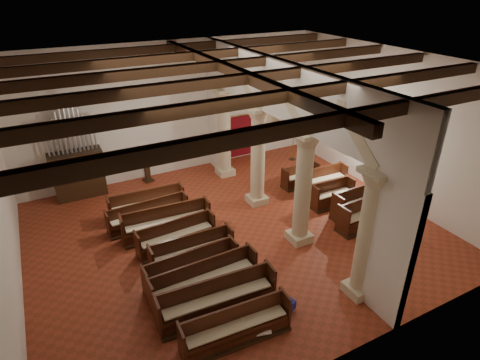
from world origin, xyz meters
name	(u,v)px	position (x,y,z in m)	size (l,w,h in m)	color
floor	(235,232)	(0.00, 0.00, 0.00)	(14.00, 14.00, 0.00)	maroon
ceiling	(233,65)	(0.00, 0.00, 6.00)	(14.00, 14.00, 0.00)	black
wall_back	(174,110)	(0.00, 6.00, 3.00)	(14.00, 0.02, 6.00)	white
wall_front	(361,257)	(0.00, -6.00, 3.00)	(14.00, 0.02, 6.00)	white
wall_right	(388,125)	(7.00, 0.00, 3.00)	(0.02, 12.00, 6.00)	white
ceiling_beams	(234,71)	(0.00, 0.00, 5.82)	(13.80, 11.80, 0.30)	black
arcade	(280,132)	(1.80, 0.00, 3.56)	(0.90, 11.90, 6.00)	beige
window_right_a	(414,156)	(6.98, -1.50, 2.20)	(0.03, 1.00, 2.20)	#2C6353
window_right_b	(344,125)	(6.98, 2.50, 2.20)	(0.03, 1.00, 2.20)	#2C6353
window_back	(268,111)	(5.00, 5.98, 2.20)	(1.00, 0.03, 2.20)	#2C6353
pipe_organ	(77,166)	(-4.50, 5.50, 1.37)	(2.10, 0.85, 4.40)	black
lectern	(147,172)	(-1.63, 5.49, 0.48)	(0.52, 0.54, 1.15)	#391C12
dossal_curtain	(243,135)	(3.50, 5.92, 1.17)	(1.80, 0.07, 2.17)	maroon
processional_banner	(293,145)	(5.58, 4.43, 0.80)	(0.54, 0.69, 2.38)	black
hymnal_box_a	(290,305)	(-0.41, -4.18, 0.24)	(0.27, 0.22, 0.27)	navy
hymnal_box_b	(251,294)	(-1.15, -3.31, 0.26)	(0.31, 0.25, 0.31)	navy
hymnal_box_c	(222,236)	(-0.65, -0.29, 0.24)	(0.28, 0.22, 0.28)	navy
tube_heater_a	(250,335)	(-1.86, -4.53, 0.16)	(0.11, 0.11, 1.10)	silver
tube_heater_b	(201,317)	(-2.75, -3.38, 0.16)	(0.10, 0.10, 0.98)	white
nave_pew_0	(236,330)	(-2.18, -4.35, 0.33)	(2.95, 0.83, 1.01)	black
nave_pew_1	(217,303)	(-2.22, -3.30, 0.37)	(3.38, 0.92, 1.12)	black
nave_pew_2	(205,284)	(-2.21, -2.39, 0.35)	(3.28, 0.81, 1.07)	black
nave_pew_3	(192,273)	(-2.36, -1.79, 0.35)	(2.97, 0.84, 1.07)	black
nave_pew_4	(193,256)	(-2.04, -1.01, 0.35)	(2.72, 0.74, 1.06)	black
nave_pew_5	(177,239)	(-2.18, 0.10, 0.34)	(2.77, 0.85, 1.03)	black
nave_pew_6	(167,226)	(-2.21, 1.03, 0.36)	(3.21, 0.94, 1.10)	black
nave_pew_7	(149,218)	(-2.63, 1.91, 0.32)	(3.06, 0.79, 0.97)	black
nave_pew_8	(147,207)	(-2.47, 2.63, 0.35)	(2.91, 0.81, 1.05)	black
aisle_pew_0	(365,218)	(4.45, -1.91, 0.38)	(2.33, 0.85, 1.14)	black
aisle_pew_1	(357,207)	(4.71, -1.18, 0.39)	(2.12, 0.82, 1.15)	black
aisle_pew_2	(331,197)	(4.36, -0.10, 0.36)	(1.85, 0.73, 1.06)	black
aisle_pew_3	(323,183)	(4.91, 1.11, 0.35)	(2.13, 0.76, 1.04)	black
aisle_pew_4	(300,179)	(4.27, 1.91, 0.32)	(1.77, 0.69, 0.95)	black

